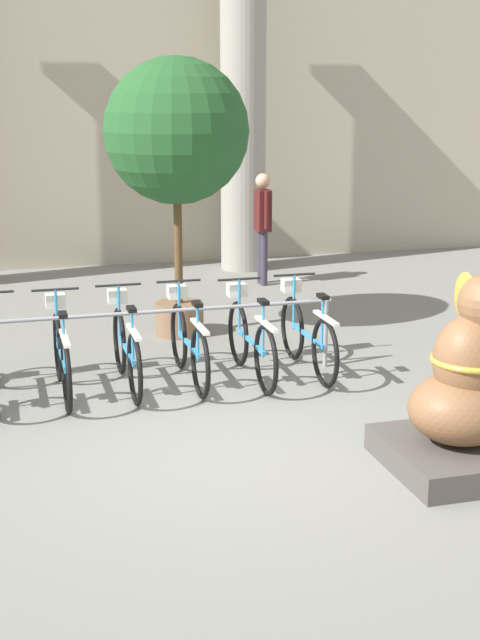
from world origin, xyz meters
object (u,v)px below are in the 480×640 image
object	(u,v)px
bicycle_6	(188,343)
potted_tree	(176,137)
bicycle_5	(126,348)
bicycle_7	(250,340)
bicycle_8	(307,334)
elephant_statue	(469,394)
bicycle_4	(62,354)
person_pedestrian	(263,218)

from	to	relation	value
bicycle_6	potted_tree	bearing A→B (deg)	81.09
bicycle_5	bicycle_6	bearing A→B (deg)	2.57
bicycle_7	bicycle_8	world-z (taller)	same
bicycle_7	elephant_statue	bearing A→B (deg)	-69.18
bicycle_6	bicycle_8	size ratio (longest dim) A/B	1.00
bicycle_4	bicycle_8	bearing A→B (deg)	1.32
bicycle_8	potted_tree	distance (m)	2.92
bicycle_6	person_pedestrian	world-z (taller)	person_pedestrian
person_pedestrian	potted_tree	world-z (taller)	potted_tree
elephant_statue	potted_tree	world-z (taller)	potted_tree
bicycle_6	bicycle_8	world-z (taller)	same
bicycle_5	person_pedestrian	size ratio (longest dim) A/B	1.01
elephant_statue	person_pedestrian	distance (m)	7.20
bicycle_5	person_pedestrian	distance (m)	5.28
bicycle_4	bicycle_5	size ratio (longest dim) A/B	1.00
bicycle_4	bicycle_7	size ratio (longest dim) A/B	1.00
bicycle_5	person_pedestrian	xyz separation A→B (m)	(2.81, 4.43, 0.63)
bicycle_8	elephant_statue	distance (m)	2.79
bicycle_4	bicycle_7	bearing A→B (deg)	-0.12
bicycle_5	bicycle_7	bearing A→B (deg)	-2.08
bicycle_4	bicycle_7	world-z (taller)	same
bicycle_4	potted_tree	world-z (taller)	potted_tree
bicycle_4	bicycle_6	world-z (taller)	same
bicycle_6	person_pedestrian	xyz separation A→B (m)	(2.15, 4.40, 0.63)
bicycle_7	bicycle_8	distance (m)	0.66
bicycle_6	potted_tree	xyz separation A→B (m)	(0.29, 1.84, 2.02)
bicycle_8	elephant_statue	size ratio (longest dim) A/B	0.94
bicycle_4	potted_tree	bearing A→B (deg)	50.23
bicycle_7	person_pedestrian	world-z (taller)	person_pedestrian
bicycle_6	potted_tree	distance (m)	2.75
bicycle_7	bicycle_6	bearing A→B (deg)	173.30
elephant_statue	potted_tree	bearing A→B (deg)	106.74
bicycle_4	person_pedestrian	xyz separation A→B (m)	(3.46, 4.48, 0.63)
bicycle_6	potted_tree	world-z (taller)	potted_tree
bicycle_4	elephant_statue	size ratio (longest dim) A/B	0.94
bicycle_7	bicycle_8	bearing A→B (deg)	5.61
potted_tree	bicycle_8	bearing A→B (deg)	-61.29
bicycle_8	potted_tree	world-z (taller)	potted_tree
bicycle_6	bicycle_7	distance (m)	0.66
bicycle_4	elephant_statue	distance (m)	4.03
bicycle_5	elephant_statue	world-z (taller)	elephant_statue
bicycle_8	person_pedestrian	world-z (taller)	person_pedestrian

